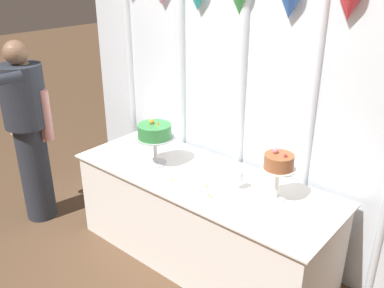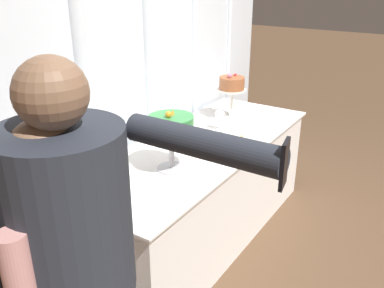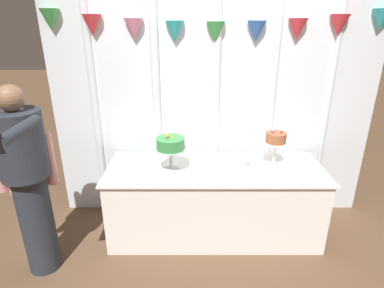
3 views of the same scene
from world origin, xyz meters
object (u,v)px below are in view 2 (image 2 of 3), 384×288
wine_glass (220,117)px  tealight_near_left (225,140)px  tealight_near_right (242,138)px  cake_display_nearleft (171,128)px  cake_display_nearright (232,86)px  cake_table (200,191)px  tealight_far_left (216,155)px

wine_glass → tealight_near_left: wine_glass is taller
wine_glass → tealight_near_right: (-0.08, -0.23, -0.09)m
cake_display_nearleft → tealight_near_left: 0.62m
tealight_near_left → cake_display_nearright: bearing=23.2°
cake_table → wine_glass: 0.57m
wine_glass → tealight_far_left: size_ratio=3.61×
cake_table → wine_glass: bearing=4.7°
tealight_near_left → tealight_near_right: 0.13m
cake_display_nearleft → tealight_near_left: cake_display_nearleft is taller
cake_display_nearright → tealight_near_right: size_ratio=8.68×
cake_display_nearleft → wine_glass: size_ratio=2.72×
cake_display_nearleft → tealight_far_left: size_ratio=9.82×
tealight_near_right → cake_table: bearing=138.5°
tealight_far_left → cake_display_nearleft: bearing=156.9°
cake_display_nearright → tealight_near_left: size_ratio=9.37×
cake_display_nearright → wine_glass: cake_display_nearright is taller
tealight_near_left → tealight_near_right: bearing=-42.9°
tealight_near_left → wine_glass: bearing=39.2°
cake_display_nearleft → tealight_near_right: size_ratio=8.67×
cake_table → cake_display_nearright: (0.59, 0.08, 0.64)m
tealight_far_left → tealight_near_left: size_ratio=0.95×
cake_display_nearright → tealight_near_right: (-0.36, -0.28, -0.26)m
tealight_near_left → cake_display_nearleft: bearing=174.6°
cake_table → tealight_near_right: (0.23, -0.20, 0.38)m
cake_display_nearright → tealight_near_left: cake_display_nearright is taller
cake_table → tealight_near_right: bearing=-41.5°
cake_display_nearright → tealight_far_left: cake_display_nearright is taller
cake_display_nearright → wine_glass: size_ratio=2.72×
tealight_far_left → cake_display_nearright: bearing=20.9°
tealight_far_left → wine_glass: bearing=27.1°
wine_glass → tealight_far_left: 0.50m
tealight_far_left → tealight_near_right: size_ratio=0.88×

